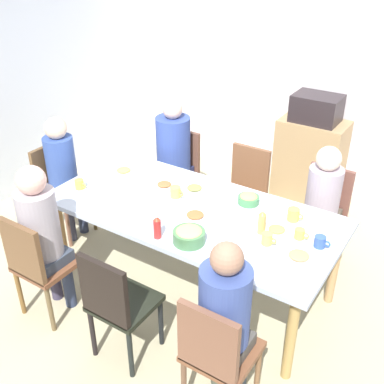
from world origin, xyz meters
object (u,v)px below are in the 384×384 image
(chair_1, at_px, (216,352))
(plate_1, at_px, (164,186))
(plate_2, at_px, (299,257))
(chair_6, at_px, (245,188))
(microwave, at_px, (317,108))
(person_2, at_px, (173,149))
(bowl_1, at_px, (189,235))
(cup_4, at_px, (294,215))
(cup_5, at_px, (300,234))
(plate_0, at_px, (195,216))
(cup_0, at_px, (80,184))
(side_cabinet, at_px, (309,160))
(chair_0, at_px, (116,302))
(cup_1, at_px, (176,192))
(bottle_1, at_px, (262,222))
(plate_3, at_px, (194,189))
(chair_3, at_px, (38,262))
(bowl_0, at_px, (249,199))
(chair_5, at_px, (323,211))
(person_4, at_px, (63,168))
(cup_3, at_px, (267,239))
(plate_4, at_px, (124,171))
(person_5, at_px, (322,198))
(chair_4, at_px, (59,185))
(chair_2, at_px, (178,169))
(person_3, at_px, (42,229))
(person_1, at_px, (225,314))
(cup_2, at_px, (320,242))
(plate_5, at_px, (277,231))
(dining_table, at_px, (192,216))
(bottle_0, at_px, (157,227))

(chair_1, relative_size, plate_1, 4.22)
(plate_1, distance_m, plate_2, 1.36)
(chair_6, xyz_separation_m, microwave, (0.25, 1.06, 0.53))
(person_2, bearing_deg, bowl_1, -50.85)
(cup_4, relative_size, cup_5, 1.17)
(plate_0, bearing_deg, plate_2, -3.29)
(cup_0, relative_size, side_cabinet, 0.12)
(chair_1, relative_size, plate_2, 3.69)
(chair_0, height_order, cup_1, chair_0)
(cup_1, bearing_deg, cup_0, -156.80)
(chair_6, bearing_deg, bottle_1, -57.31)
(plate_3, bearing_deg, cup_1, -111.96)
(chair_3, distance_m, plate_2, 1.89)
(bowl_0, xyz_separation_m, microwave, (-0.08, 1.67, 0.24))
(chair_5, distance_m, plate_1, 1.40)
(person_4, bearing_deg, cup_3, -2.94)
(cup_0, relative_size, bottle_1, 0.57)
(plate_4, xyz_separation_m, cup_0, (-0.12, -0.43, 0.03))
(cup_4, bearing_deg, person_5, 85.68)
(chair_4, distance_m, bowl_0, 1.91)
(chair_0, relative_size, cup_3, 8.19)
(chair_2, relative_size, plate_0, 3.81)
(person_3, relative_size, person_5, 1.10)
(chair_4, relative_size, plate_2, 3.69)
(plate_0, distance_m, side_cabinet, 2.11)
(chair_1, xyz_separation_m, cup_4, (-0.04, 1.20, 0.30))
(person_1, bearing_deg, bottle_1, 101.68)
(plate_3, relative_size, cup_5, 2.13)
(chair_6, relative_size, cup_2, 7.92)
(chair_5, distance_m, side_cabinet, 1.18)
(plate_5, bearing_deg, microwave, 102.70)
(cup_1, bearing_deg, dining_table, -21.27)
(chair_0, relative_size, cup_1, 7.41)
(plate_1, xyz_separation_m, bowl_1, (0.61, -0.55, 0.04))
(plate_3, xyz_separation_m, bowl_1, (0.36, -0.64, 0.04))
(cup_3, relative_size, side_cabinet, 0.12)
(cup_0, bearing_deg, plate_0, 7.86)
(plate_1, xyz_separation_m, cup_4, (1.11, 0.11, 0.03))
(chair_2, xyz_separation_m, bottle_0, (0.77, -1.38, 0.33))
(cup_3, bearing_deg, person_2, 147.07)
(chair_6, bearing_deg, side_cabinet, 76.67)
(chair_0, distance_m, plate_0, 0.87)
(chair_1, relative_size, chair_6, 1.00)
(dining_table, height_order, person_1, person_1)
(cup_2, bearing_deg, chair_0, -135.72)
(person_3, xyz_separation_m, plate_2, (1.70, 0.69, 0.02))
(dining_table, xyz_separation_m, bowl_1, (0.22, -0.38, 0.12))
(plate_5, xyz_separation_m, microwave, (-0.43, 1.92, 0.27))
(bowl_0, relative_size, side_cabinet, 0.19)
(chair_2, bearing_deg, microwave, 46.28)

